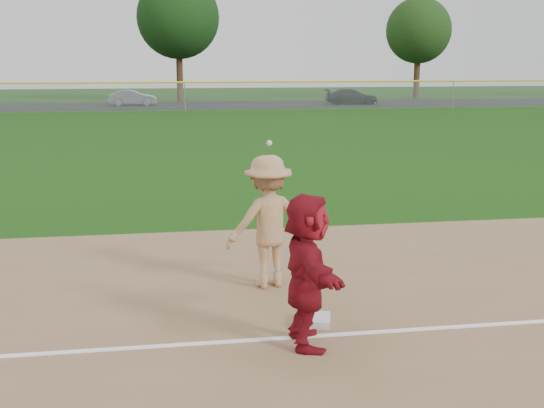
{
  "coord_description": "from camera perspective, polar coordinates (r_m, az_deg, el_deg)",
  "views": [
    {
      "loc": [
        -1.68,
        -8.87,
        3.53
      ],
      "look_at": [
        0.0,
        1.5,
        1.3
      ],
      "focal_mm": 45.0,
      "sensor_mm": 36.0,
      "label": 1
    }
  ],
  "objects": [
    {
      "name": "parking_asphalt",
      "position": [
        55.01,
        -7.5,
        8.19
      ],
      "size": [
        120.0,
        10.0,
        0.01
      ],
      "primitive_type": "cube",
      "color": "black",
      "rests_on": "ground"
    },
    {
      "name": "ground",
      "position": [
        9.7,
        1.43,
        -9.37
      ],
      "size": [
        160.0,
        160.0,
        0.0
      ],
      "primitive_type": "plane",
      "color": "#17420C",
      "rests_on": "ground"
    },
    {
      "name": "outfield_fence",
      "position": [
        48.93,
        -7.33,
        10.03
      ],
      "size": [
        110.0,
        0.12,
        110.0
      ],
      "color": "#999EA0",
      "rests_on": "ground"
    },
    {
      "name": "tree_2",
      "position": [
        60.5,
        -7.86,
        15.2
      ],
      "size": [
        7.0,
        7.0,
        10.58
      ],
      "color": "#3A2415",
      "rests_on": "ground"
    },
    {
      "name": "tree_3",
      "position": [
        66.12,
        12.17,
        13.99
      ],
      "size": [
        6.0,
        6.0,
        9.19
      ],
      "color": "#3C2715",
      "rests_on": "ground"
    },
    {
      "name": "base_runner",
      "position": [
        8.43,
        2.94,
        -5.57
      ],
      "size": [
        0.62,
        1.81,
        1.94
      ],
      "primitive_type": "imported",
      "rotation": [
        0.0,
        0.0,
        1.54
      ],
      "color": "maroon",
      "rests_on": "infield_dirt"
    },
    {
      "name": "car_mid",
      "position": [
        55.26,
        -11.61,
        8.71
      ],
      "size": [
        3.82,
        1.65,
        1.22
      ],
      "primitive_type": "imported",
      "rotation": [
        0.0,
        0.0,
        1.67
      ],
      "color": "#5B5D63",
      "rests_on": "parking_asphalt"
    },
    {
      "name": "car_right",
      "position": [
        56.24,
        6.67,
        8.93
      ],
      "size": [
        4.4,
        2.14,
        1.23
      ],
      "primitive_type": "imported",
      "rotation": [
        0.0,
        0.0,
        1.47
      ],
      "color": "black",
      "rests_on": "parking_asphalt"
    },
    {
      "name": "foul_line",
      "position": [
        8.96,
        2.39,
        -11.05
      ],
      "size": [
        60.0,
        0.1,
        0.01
      ],
      "primitive_type": "cube",
      "color": "white",
      "rests_on": "infield_dirt"
    },
    {
      "name": "first_base",
      "position": [
        9.39,
        3.52,
        -9.65
      ],
      "size": [
        0.54,
        0.54,
        0.1
      ],
      "primitive_type": "cube",
      "rotation": [
        0.0,
        0.0,
        -0.24
      ],
      "color": "silver",
      "rests_on": "infield_dirt"
    },
    {
      "name": "first_base_play",
      "position": [
        10.61,
        -0.33,
        -1.48
      ],
      "size": [
        1.49,
        1.33,
        2.4
      ],
      "color": "#99989B",
      "rests_on": "infield_dirt"
    }
  ]
}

